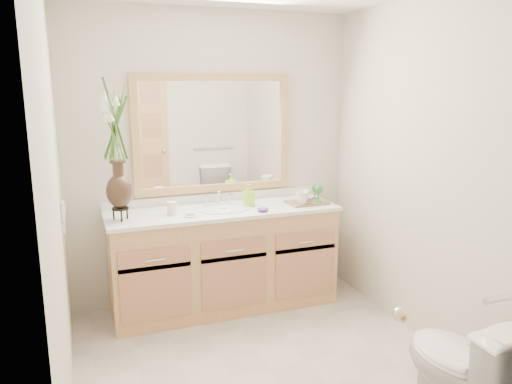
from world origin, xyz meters
name	(u,v)px	position (x,y,z in m)	size (l,w,h in m)	color
floor	(270,369)	(0.00, 0.00, 0.00)	(2.60, 2.60, 0.00)	beige
wall_back	(213,158)	(0.00, 1.30, 1.20)	(2.40, 0.02, 2.40)	beige
wall_front	(407,258)	(0.00, -1.30, 1.20)	(2.40, 0.02, 2.40)	beige
wall_left	(55,205)	(-1.20, 0.00, 1.20)	(0.02, 2.60, 2.40)	beige
wall_right	(435,175)	(1.20, 0.00, 1.20)	(0.02, 2.60, 2.40)	beige
vanity	(224,260)	(0.00, 1.01, 0.40)	(1.80, 0.55, 0.80)	#DDAD6B
counter	(223,211)	(0.00, 1.01, 0.82)	(1.84, 0.57, 0.03)	white
sink	(224,216)	(0.00, 1.00, 0.78)	(0.38, 0.34, 0.23)	white
mirror	(213,134)	(0.00, 1.28, 1.41)	(1.32, 0.04, 0.97)	white
switch_plate	(63,211)	(-1.19, 0.76, 0.98)	(0.02, 0.12, 0.12)	white
door	(329,321)	(-0.30, -1.29, 1.00)	(0.80, 0.03, 2.00)	#DDAD6B
toilet	(464,372)	(0.70, -0.92, 0.37)	(0.42, 0.75, 0.74)	white
flower_vase	(116,136)	(-0.80, 0.95, 1.45)	(0.22, 0.22, 0.91)	black
tumbler	(172,208)	(-0.42, 0.99, 0.88)	(0.08, 0.08, 0.10)	silver
soap_dish	(191,215)	(-0.30, 0.87, 0.84)	(0.10, 0.10, 0.03)	silver
soap_bottle	(249,196)	(0.22, 1.04, 0.91)	(0.07, 0.08, 0.17)	#A5EA37
purple_dish	(263,210)	(0.26, 0.82, 0.85)	(0.10, 0.08, 0.03)	#5F2674
tray	(307,202)	(0.71, 0.95, 0.84)	(0.33, 0.22, 0.02)	brown
mug_left	(302,197)	(0.64, 0.89, 0.90)	(0.11, 0.10, 0.11)	silver
mug_right	(304,195)	(0.71, 1.00, 0.89)	(0.09, 0.09, 0.09)	silver
goblet_front	(318,190)	(0.79, 0.90, 0.95)	(0.07, 0.07, 0.15)	#287A31
goblet_back	(315,188)	(0.82, 1.03, 0.93)	(0.06, 0.06, 0.13)	#287A31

